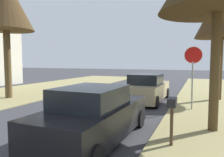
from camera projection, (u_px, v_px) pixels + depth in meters
stop_sign_far at (193, 64)px, 9.70m from camera, size 0.81×0.64×2.92m
street_tree_right_mid_b at (222, 12)px, 12.01m from camera, size 2.89×2.89×6.54m
street_tree_left_mid_a at (5, 4)px, 12.57m from camera, size 3.25×3.25×7.37m
parked_sedan_black at (94, 115)px, 6.06m from camera, size 2.01×4.43×1.57m
parked_sedan_tan at (147, 89)px, 12.04m from camera, size 2.01×4.43×1.57m
curbside_mailbox at (172, 108)px, 5.54m from camera, size 0.22×0.44×1.27m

